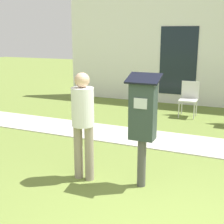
% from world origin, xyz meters
% --- Properties ---
extents(sidewalk, '(12.00, 1.10, 0.02)m').
position_xyz_m(sidewalk, '(0.00, 3.12, 0.01)').
color(sidewalk, beige).
rests_on(sidewalk, ground).
extents(parking_meter, '(0.44, 0.31, 1.59)m').
position_xyz_m(parking_meter, '(-0.74, 1.13, 1.02)').
color(parking_meter, '#4C4C4C').
rests_on(parking_meter, ground).
extents(person_standing, '(0.32, 0.32, 1.58)m').
position_xyz_m(person_standing, '(-1.59, 1.02, 0.93)').
color(person_standing, gray).
rests_on(person_standing, ground).
extents(outdoor_chair_left, '(0.44, 0.44, 0.90)m').
position_xyz_m(outdoor_chair_left, '(-0.81, 5.29, 0.53)').
color(outdoor_chair_left, silver).
rests_on(outdoor_chair_left, ground).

